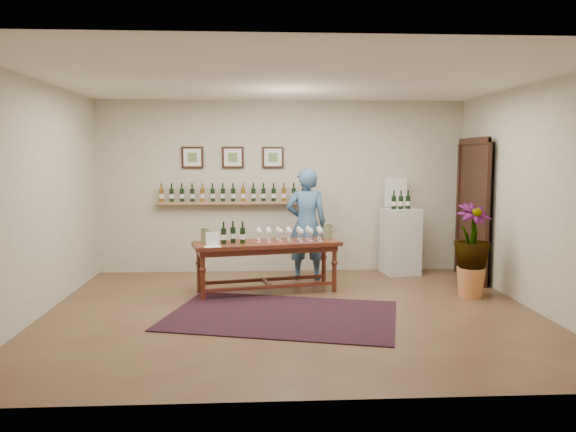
{
  "coord_description": "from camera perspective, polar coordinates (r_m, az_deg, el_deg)",
  "views": [
    {
      "loc": [
        -0.43,
        -6.69,
        1.91
      ],
      "look_at": [
        0.0,
        0.8,
        1.1
      ],
      "focal_mm": 35.0,
      "sensor_mm": 36.0,
      "label": 1
    }
  ],
  "objects": [
    {
      "name": "pedestal_bottles",
      "position": [
        9.1,
        11.4,
        1.53
      ],
      "size": [
        0.28,
        0.11,
        0.27
      ],
      "primitive_type": null,
      "rotation": [
        0.0,
        0.0,
        0.14
      ],
      "color": "black",
      "rests_on": "display_pedestal"
    },
    {
      "name": "menu_card",
      "position": [
        7.45,
        -7.68,
        -2.35
      ],
      "size": [
        0.25,
        0.21,
        0.2
      ],
      "primitive_type": "cube",
      "rotation": [
        0.0,
        0.0,
        0.27
      ],
      "color": "white",
      "rests_on": "tasting_table"
    },
    {
      "name": "rug",
      "position": [
        6.81,
        -0.63,
        -10.05
      ],
      "size": [
        3.03,
        2.4,
        0.01
      ],
      "primitive_type": "cube",
      "rotation": [
        0.0,
        0.0,
        -0.25
      ],
      "color": "#40140B",
      "rests_on": "ground"
    },
    {
      "name": "display_pedestal",
      "position": [
        9.28,
        11.32,
        -2.51
      ],
      "size": [
        0.6,
        0.6,
        1.06
      ],
      "primitive_type": "cube",
      "rotation": [
        0.0,
        0.0,
        0.14
      ],
      "color": "silver",
      "rests_on": "ground"
    },
    {
      "name": "room_shell",
      "position": [
        8.95,
        13.23,
        0.93
      ],
      "size": [
        6.0,
        6.0,
        6.0
      ],
      "color": "beige",
      "rests_on": "ground"
    },
    {
      "name": "person",
      "position": [
        8.61,
        1.88,
        -0.85
      ],
      "size": [
        0.66,
        0.46,
        1.72
      ],
      "primitive_type": "imported",
      "rotation": [
        0.0,
        0.0,
        3.07
      ],
      "color": "#3D6490",
      "rests_on": "ground"
    },
    {
      "name": "ground",
      "position": [
        6.97,
        0.38,
        -9.74
      ],
      "size": [
        6.0,
        6.0,
        0.0
      ],
      "primitive_type": "plane",
      "color": "brown",
      "rests_on": "ground"
    },
    {
      "name": "pitcher_left",
      "position": [
        7.76,
        -8.4,
        -1.95
      ],
      "size": [
        0.17,
        0.17,
        0.22
      ],
      "primitive_type": null,
      "rotation": [
        0.0,
        0.0,
        0.24
      ],
      "color": "olive",
      "rests_on": "tasting_table"
    },
    {
      "name": "potted_plant",
      "position": [
        7.96,
        18.17,
        -3.32
      ],
      "size": [
        0.74,
        0.74,
        1.1
      ],
      "rotation": [
        0.0,
        0.0,
        0.33
      ],
      "color": "#CC7E44",
      "rests_on": "ground"
    },
    {
      "name": "info_sign",
      "position": [
        9.3,
        10.88,
        2.4
      ],
      "size": [
        0.38,
        0.07,
        0.52
      ],
      "primitive_type": "cube",
      "rotation": [
        0.0,
        0.0,
        0.14
      ],
      "color": "white",
      "rests_on": "display_pedestal"
    },
    {
      "name": "tasting_table",
      "position": [
        7.83,
        -2.17,
        -3.4
      ],
      "size": [
        2.11,
        1.05,
        0.72
      ],
      "rotation": [
        0.0,
        0.0,
        0.21
      ],
      "color": "#481A12",
      "rests_on": "ground"
    },
    {
      "name": "table_bottles",
      "position": [
        7.71,
        -5.61,
        -1.56
      ],
      "size": [
        0.31,
        0.19,
        0.32
      ],
      "primitive_type": null,
      "rotation": [
        0.0,
        0.0,
        0.08
      ],
      "color": "black",
      "rests_on": "tasting_table"
    },
    {
      "name": "pitcher_right",
      "position": [
        8.15,
        4.06,
        -1.5
      ],
      "size": [
        0.16,
        0.16,
        0.22
      ],
      "primitive_type": null,
      "rotation": [
        0.0,
        0.0,
        0.19
      ],
      "color": "olive",
      "rests_on": "tasting_table"
    },
    {
      "name": "table_glasses",
      "position": [
        7.93,
        0.14,
        -1.81
      ],
      "size": [
        1.36,
        0.39,
        0.19
      ],
      "primitive_type": null,
      "rotation": [
        0.0,
        0.0,
        0.06
      ],
      "color": "white",
      "rests_on": "tasting_table"
    }
  ]
}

